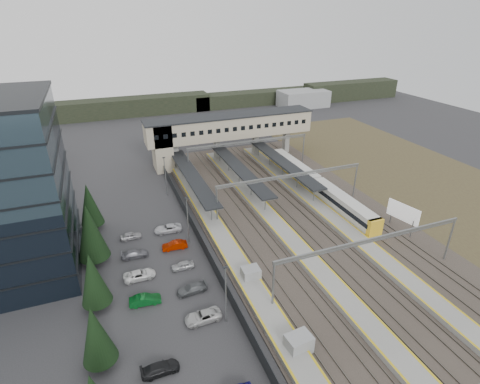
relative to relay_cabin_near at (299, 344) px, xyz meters
name	(u,v)px	position (x,y,z in m)	size (l,w,h in m)	color
ground	(261,268)	(2.19, 14.88, -1.14)	(220.00, 220.00, 0.00)	#2B2B2D
conifer_row	(93,297)	(-19.81, 11.01, 3.69)	(4.42, 49.82, 9.50)	black
car_park	(179,315)	(-10.93, 9.43, -0.54)	(10.49, 44.63, 1.29)	#B1B2B7
lampposts	(203,249)	(-5.81, 16.13, 3.19)	(0.50, 53.25, 8.07)	gray
fence	(207,252)	(-4.31, 19.88, -0.14)	(0.08, 90.00, 2.00)	#26282B
relay_cabin_near	(299,344)	(0.00, 0.00, 0.00)	(2.93, 2.27, 2.29)	gray
relay_cabin_far	(251,275)	(-0.32, 12.62, -0.05)	(2.46, 2.08, 2.19)	gray
rail_corridor	(301,236)	(11.53, 19.88, -0.85)	(34.00, 90.00, 0.92)	#332F28
canopies	(239,169)	(9.19, 41.88, 2.78)	(23.10, 30.00, 3.28)	black
footbridge	(219,130)	(9.90, 56.88, 6.79)	(40.40, 6.40, 11.20)	tan
gantries	(325,207)	(14.19, 17.88, 4.85)	(28.40, 62.28, 7.17)	gray
train	(317,186)	(22.19, 32.70, 0.71)	(2.59, 35.93, 3.26)	silver
billboard	(403,213)	(28.04, 15.84, 2.12)	(1.50, 5.66, 4.88)	gray
scrub_east	(463,201)	(47.19, 19.88, -1.11)	(34.00, 120.00, 0.06)	#433625
treeline_far	(219,101)	(26.00, 107.16, 1.81)	(170.00, 19.00, 7.00)	black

